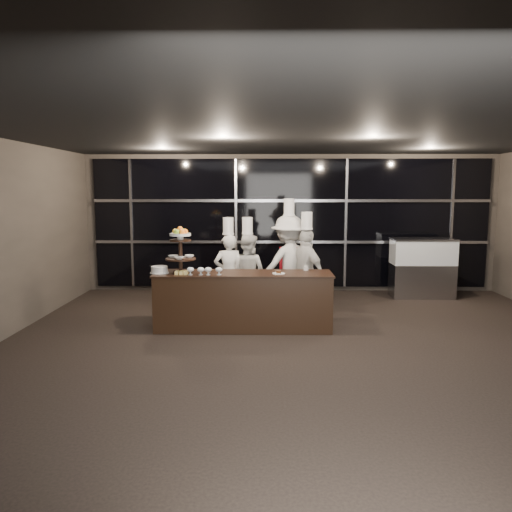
{
  "coord_description": "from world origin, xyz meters",
  "views": [
    {
      "loc": [
        -0.61,
        -5.99,
        2.24
      ],
      "look_at": [
        -0.72,
        2.17,
        1.15
      ],
      "focal_mm": 35.0,
      "sensor_mm": 36.0,
      "label": 1
    }
  ],
  "objects_px": {
    "buffet_counter": "(243,300)",
    "chef_a": "(229,272)",
    "display_case": "(422,265)",
    "chef_c": "(289,264)",
    "display_stand": "(180,247)",
    "layer_cake": "(159,270)",
    "chef_d": "(306,272)",
    "chef_b": "(248,272)"
  },
  "relations": [
    {
      "from": "display_case",
      "to": "chef_c",
      "type": "bearing_deg",
      "value": -154.51
    },
    {
      "from": "chef_b",
      "to": "buffet_counter",
      "type": "bearing_deg",
      "value": -91.67
    },
    {
      "from": "chef_c",
      "to": "chef_d",
      "type": "xyz_separation_m",
      "value": [
        0.3,
        -0.25,
        -0.1
      ]
    },
    {
      "from": "display_stand",
      "to": "chef_a",
      "type": "xyz_separation_m",
      "value": [
        0.7,
        0.99,
        -0.58
      ]
    },
    {
      "from": "display_stand",
      "to": "display_case",
      "type": "distance_m",
      "value": 5.28
    },
    {
      "from": "chef_b",
      "to": "chef_d",
      "type": "height_order",
      "value": "chef_d"
    },
    {
      "from": "layer_cake",
      "to": "chef_a",
      "type": "relative_size",
      "value": 0.17
    },
    {
      "from": "buffet_counter",
      "to": "layer_cake",
      "type": "distance_m",
      "value": 1.43
    },
    {
      "from": "chef_a",
      "to": "chef_c",
      "type": "distance_m",
      "value": 1.1
    },
    {
      "from": "chef_a",
      "to": "chef_c",
      "type": "height_order",
      "value": "chef_c"
    },
    {
      "from": "buffet_counter",
      "to": "chef_a",
      "type": "height_order",
      "value": "chef_a"
    },
    {
      "from": "buffet_counter",
      "to": "chef_a",
      "type": "distance_m",
      "value": 1.08
    },
    {
      "from": "chef_a",
      "to": "layer_cake",
      "type": "bearing_deg",
      "value": -134.73
    },
    {
      "from": "display_stand",
      "to": "chef_d",
      "type": "height_order",
      "value": "chef_d"
    },
    {
      "from": "chef_c",
      "to": "chef_d",
      "type": "distance_m",
      "value": 0.4
    },
    {
      "from": "display_case",
      "to": "chef_a",
      "type": "distance_m",
      "value": 4.2
    },
    {
      "from": "buffet_counter",
      "to": "display_case",
      "type": "bearing_deg",
      "value": 33.76
    },
    {
      "from": "buffet_counter",
      "to": "chef_b",
      "type": "bearing_deg",
      "value": 88.33
    },
    {
      "from": "layer_cake",
      "to": "display_case",
      "type": "bearing_deg",
      "value": 26.51
    },
    {
      "from": "layer_cake",
      "to": "chef_b",
      "type": "xyz_separation_m",
      "value": [
        1.37,
        1.19,
        -0.23
      ]
    },
    {
      "from": "display_stand",
      "to": "chef_b",
      "type": "height_order",
      "value": "chef_b"
    },
    {
      "from": "buffet_counter",
      "to": "chef_a",
      "type": "relative_size",
      "value": 1.62
    },
    {
      "from": "chef_a",
      "to": "chef_c",
      "type": "bearing_deg",
      "value": 4.12
    },
    {
      "from": "display_case",
      "to": "chef_d",
      "type": "distance_m",
      "value": 3.03
    },
    {
      "from": "chef_b",
      "to": "layer_cake",
      "type": "bearing_deg",
      "value": -139.08
    },
    {
      "from": "layer_cake",
      "to": "chef_c",
      "type": "distance_m",
      "value": 2.39
    },
    {
      "from": "buffet_counter",
      "to": "layer_cake",
      "type": "bearing_deg",
      "value": -177.86
    },
    {
      "from": "display_case",
      "to": "chef_d",
      "type": "bearing_deg",
      "value": -147.83
    },
    {
      "from": "chef_a",
      "to": "chef_d",
      "type": "distance_m",
      "value": 1.39
    },
    {
      "from": "chef_c",
      "to": "chef_d",
      "type": "relative_size",
      "value": 1.12
    },
    {
      "from": "buffet_counter",
      "to": "display_case",
      "type": "height_order",
      "value": "display_case"
    },
    {
      "from": "buffet_counter",
      "to": "chef_a",
      "type": "bearing_deg",
      "value": 107.05
    },
    {
      "from": "chef_b",
      "to": "chef_d",
      "type": "xyz_separation_m",
      "value": [
        1.04,
        -0.32,
        0.06
      ]
    },
    {
      "from": "display_case",
      "to": "chef_d",
      "type": "height_order",
      "value": "chef_d"
    },
    {
      "from": "chef_b",
      "to": "chef_c",
      "type": "distance_m",
      "value": 0.77
    },
    {
      "from": "display_case",
      "to": "chef_b",
      "type": "xyz_separation_m",
      "value": [
        -3.6,
        -1.29,
        0.06
      ]
    },
    {
      "from": "chef_a",
      "to": "chef_c",
      "type": "relative_size",
      "value": 0.84
    },
    {
      "from": "buffet_counter",
      "to": "display_stand",
      "type": "bearing_deg",
      "value": -179.99
    },
    {
      "from": "display_stand",
      "to": "chef_a",
      "type": "distance_m",
      "value": 1.34
    },
    {
      "from": "display_stand",
      "to": "chef_d",
      "type": "distance_m",
      "value": 2.3
    },
    {
      "from": "display_stand",
      "to": "layer_cake",
      "type": "bearing_deg",
      "value": -171.54
    },
    {
      "from": "buffet_counter",
      "to": "chef_d",
      "type": "height_order",
      "value": "chef_d"
    }
  ]
}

